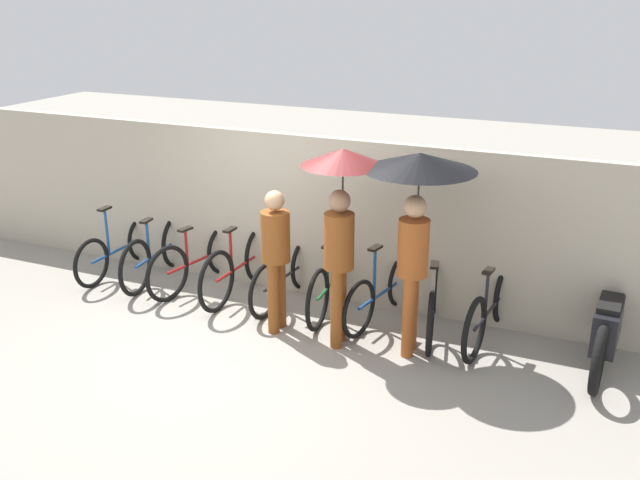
{
  "coord_description": "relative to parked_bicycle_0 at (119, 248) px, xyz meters",
  "views": [
    {
      "loc": [
        3.63,
        -5.83,
        3.71
      ],
      "look_at": [
        0.6,
        1.09,
        1.0
      ],
      "focal_mm": 40.0,
      "sensor_mm": 36.0,
      "label": 1
    }
  ],
  "objects": [
    {
      "name": "motorcycle",
      "position": [
        6.19,
        0.01,
        0.04
      ],
      "size": [
        0.58,
        1.99,
        0.91
      ],
      "rotation": [
        0.0,
        0.0,
        1.51
      ],
      "color": "black",
      "rests_on": "ground"
    },
    {
      "name": "parked_bicycle_3",
      "position": [
        1.87,
        0.01,
        0.05
      ],
      "size": [
        0.44,
        1.82,
        1.06
      ],
      "rotation": [
        0.0,
        0.0,
        1.55
      ],
      "color": "black",
      "rests_on": "ground"
    },
    {
      "name": "pedestrian_center",
      "position": [
        3.49,
        -0.62,
        1.27
      ],
      "size": [
        0.88,
        0.88,
        2.15
      ],
      "rotation": [
        0.0,
        0.0,
        0.15
      ],
      "color": "brown",
      "rests_on": "ground"
    },
    {
      "name": "parked_bicycle_8",
      "position": [
        5.0,
        0.04,
        0.02
      ],
      "size": [
        0.44,
        1.81,
        1.0
      ],
      "rotation": [
        0.0,
        0.0,
        1.47
      ],
      "color": "black",
      "rests_on": "ground"
    },
    {
      "name": "parked_bicycle_1",
      "position": [
        0.62,
        0.0,
        0.03
      ],
      "size": [
        0.44,
        1.77,
        1.03
      ],
      "rotation": [
        0.0,
        0.0,
        1.67
      ],
      "color": "black",
      "rests_on": "ground"
    },
    {
      "name": "parked_bicycle_0",
      "position": [
        0.0,
        0.0,
        0.0
      ],
      "size": [
        0.44,
        1.73,
        1.02
      ],
      "rotation": [
        0.0,
        0.0,
        1.57
      ],
      "color": "black",
      "rests_on": "ground"
    },
    {
      "name": "parked_bicycle_2",
      "position": [
        1.25,
        0.03,
        0.02
      ],
      "size": [
        0.5,
        1.79,
        1.02
      ],
      "rotation": [
        0.0,
        0.0,
        1.39
      ],
      "color": "black",
      "rests_on": "ground"
    },
    {
      "name": "parked_bicycle_5",
      "position": [
        3.12,
        0.05,
        0.03
      ],
      "size": [
        0.44,
        1.77,
        1.02
      ],
      "rotation": [
        0.0,
        0.0,
        1.65
      ],
      "color": "black",
      "rests_on": "ground"
    },
    {
      "name": "parked_bicycle_4",
      "position": [
        2.5,
        0.05,
        0.01
      ],
      "size": [
        0.44,
        1.67,
        1.08
      ],
      "rotation": [
        0.0,
        0.0,
        1.52
      ],
      "color": "black",
      "rests_on": "ground"
    },
    {
      "name": "pedestrian_leading",
      "position": [
        2.74,
        -0.66,
        0.61
      ],
      "size": [
        0.32,
        0.32,
        1.64
      ],
      "rotation": [
        0.0,
        0.0,
        0.02
      ],
      "color": "brown",
      "rests_on": "ground"
    },
    {
      "name": "parked_bicycle_7",
      "position": [
        4.37,
        -0.01,
        0.02
      ],
      "size": [
        0.54,
        1.73,
        0.99
      ],
      "rotation": [
        0.0,
        0.0,
        1.78
      ],
      "color": "black",
      "rests_on": "ground"
    },
    {
      "name": "parked_bicycle_6",
      "position": [
        3.75,
        0.04,
        0.01
      ],
      "size": [
        0.49,
        1.67,
        1.11
      ],
      "rotation": [
        0.0,
        0.0,
        1.39
      ],
      "color": "black",
      "rests_on": "ground"
    },
    {
      "name": "back_wall",
      "position": [
        2.5,
        0.43,
        0.66
      ],
      "size": [
        14.19,
        0.12,
        2.03
      ],
      "color": "#B2A893",
      "rests_on": "ground"
    },
    {
      "name": "pedestrian_trailing",
      "position": [
        4.26,
        -0.49,
        1.4
      ],
      "size": [
        1.16,
        1.16,
        2.15
      ],
      "rotation": [
        0.0,
        0.0,
        0.09
      ],
      "color": "#9E4C1E",
      "rests_on": "ground"
    },
    {
      "name": "ground_plane",
      "position": [
        2.5,
        -1.36,
        -0.35
      ],
      "size": [
        30.0,
        30.0,
        0.0
      ],
      "primitive_type": "plane",
      "color": "gray"
    }
  ]
}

